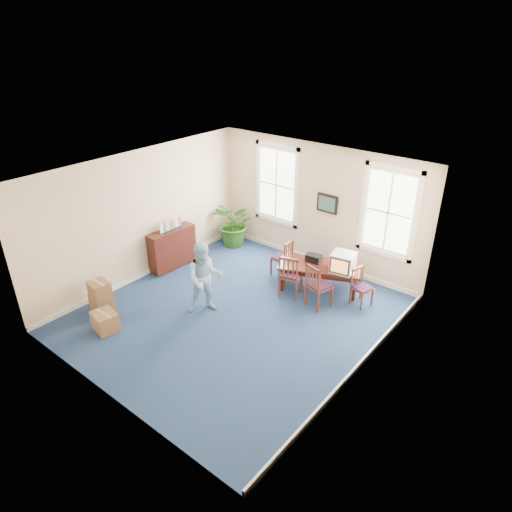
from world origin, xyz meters
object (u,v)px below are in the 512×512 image
Objects in this scene: man at (205,278)px; cardboard_boxes at (109,297)px; crt_tv at (343,263)px; potted_plant at (235,224)px; conference_table at (319,277)px; chair_near_left at (291,274)px; credenza at (172,249)px.

cardboard_boxes is at bearing 170.63° from man.
cardboard_boxes is (-1.62, -1.38, -0.44)m from man.
crt_tv is 0.33× the size of man.
potted_plant is at bearing 91.06° from cardboard_boxes.
chair_near_left reaches higher than conference_table.
crt_tv reaches higher than chair_near_left.
crt_tv is 0.42× the size of credenza.
man is at bearing -140.11° from crt_tv.
potted_plant is at bearing 70.40° from man.
cardboard_boxes is at bearing -144.01° from crt_tv.
chair_near_left is at bearing 49.02° from cardboard_boxes.
conference_table is 4.88m from cardboard_boxes.
potted_plant reaches higher than conference_table.
man is (-2.04, -2.44, -0.05)m from crt_tv.
man reaches higher than credenza.
potted_plant is at bearing 146.38° from conference_table.
crt_tv reaches higher than conference_table.
crt_tv reaches higher than credenza.
chair_near_left is at bearing -23.28° from potted_plant.
chair_near_left is 0.80× the size of cardboard_boxes.
potted_plant is at bearing 162.18° from crt_tv.
conference_table is 1.42× the size of cardboard_boxes.
conference_table is 1.46× the size of credenza.
crt_tv is (0.57, 0.04, 0.56)m from conference_table.
chair_near_left reaches higher than cardboard_boxes.
chair_near_left reaches higher than credenza.
man is 2.18m from cardboard_boxes.
man is 1.25× the size of potted_plant.
crt_tv reaches higher than cardboard_boxes.
cardboard_boxes is (-3.10, -3.77, 0.06)m from conference_table.
potted_plant reaches higher than chair_near_left.
potted_plant is (-3.18, 0.55, 0.34)m from conference_table.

